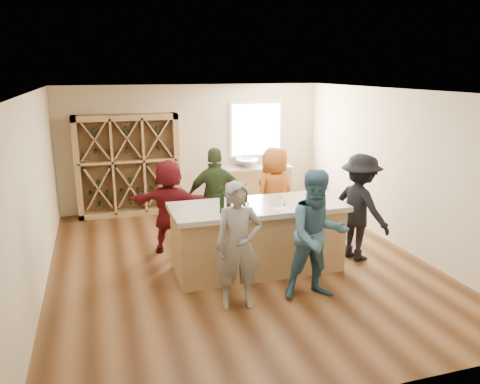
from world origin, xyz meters
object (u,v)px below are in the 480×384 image
object	(u,v)px
person_far_right	(275,195)
wine_bottle_e	(245,198)
person_near_right	(318,235)
person_server	(360,207)
person_far_mid	(216,198)
person_far_left	(170,206)
wine_rack	(128,165)
wine_bottle_b	(222,203)
wine_bottle_d	(239,201)
tasting_counter_base	(257,240)
person_near_left	(238,246)
wine_bottle_c	(229,199)
sink	(247,163)

from	to	relation	value
person_far_right	wine_bottle_e	bearing A→B (deg)	30.75
person_near_right	person_server	world-z (taller)	person_near_right
person_far_mid	person_far_left	bearing A→B (deg)	11.09
wine_rack	wine_bottle_b	world-z (taller)	wine_rack
wine_bottle_d	person_far_right	world-z (taller)	person_far_right
person_server	wine_rack	bearing A→B (deg)	25.99
wine_bottle_d	person_far_right	xyz separation A→B (m)	(1.10, 1.38, -0.34)
person_server	person_far_left	distance (m)	3.22
wine_rack	person_far_mid	size ratio (longest dim) A/B	1.21
person_far_left	person_near_right	bearing A→B (deg)	150.23
tasting_counter_base	person_server	world-z (taller)	person_server
wine_bottle_b	person_near_right	xyz separation A→B (m)	(1.12, -0.88, -0.31)
person_near_left	person_far_left	xyz separation A→B (m)	(-0.56, 2.23, -0.04)
person_far_left	wine_bottle_e	bearing A→B (deg)	150.95
wine_bottle_e	person_far_left	world-z (taller)	person_far_left
tasting_counter_base	wine_bottle_b	xyz separation A→B (m)	(-0.65, -0.26, 0.73)
person_server	person_far_right	distance (m)	1.62
person_far_mid	wine_bottle_c	bearing A→B (deg)	95.26
tasting_counter_base	person_far_right	xyz separation A→B (m)	(0.74, 1.18, 0.38)
tasting_counter_base	wine_bottle_d	world-z (taller)	wine_bottle_d
person_near_right	person_far_mid	xyz separation A→B (m)	(-0.85, 2.30, -0.01)
wine_bottle_d	person_near_right	size ratio (longest dim) A/B	0.15
wine_rack	person_near_right	world-z (taller)	wine_rack
person_server	person_near_right	bearing A→B (deg)	112.22
sink	wine_bottle_b	size ratio (longest dim) A/B	1.83
sink	person_near_left	world-z (taller)	person_near_left
sink	person_server	size ratio (longest dim) A/B	0.30
wine_bottle_d	person_near_right	xyz separation A→B (m)	(0.83, -0.94, -0.30)
person_near_left	sink	bearing A→B (deg)	78.57
wine_rack	person_near_right	xyz separation A→B (m)	(2.19, -4.78, -0.18)
wine_rack	person_near_left	bearing A→B (deg)	-77.15
person_near_left	person_far_mid	bearing A→B (deg)	91.08
wine_bottle_d	person_near_right	world-z (taller)	person_near_right
sink	person_far_right	world-z (taller)	person_far_right
wine_bottle_c	person_far_right	size ratio (longest dim) A/B	0.18
sink	wine_bottle_c	xyz separation A→B (m)	(-1.48, -3.66, 0.22)
wine_bottle_d	person_server	distance (m)	2.16
wine_bottle_b	person_near_left	bearing A→B (deg)	-89.69
wine_rack	person_near_left	world-z (taller)	wine_rack
person_far_left	person_server	bearing A→B (deg)	-178.17
person_near_right	person_far_left	world-z (taller)	person_near_right
person_server	person_far_mid	world-z (taller)	person_far_mid
wine_bottle_d	person_far_mid	xyz separation A→B (m)	(-0.01, 1.37, -0.31)
person_far_right	person_far_left	size ratio (longest dim) A/B	1.06
wine_bottle_d	wine_bottle_e	xyz separation A→B (m)	(0.12, 0.08, 0.01)
wine_bottle_b	person_server	world-z (taller)	person_server
person_server	person_far_mid	bearing A→B (deg)	42.92
wine_rack	person_server	size ratio (longest dim) A/B	1.22
person_far_mid	person_far_right	xyz separation A→B (m)	(1.12, 0.01, -0.02)
sink	person_server	world-z (taller)	person_server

